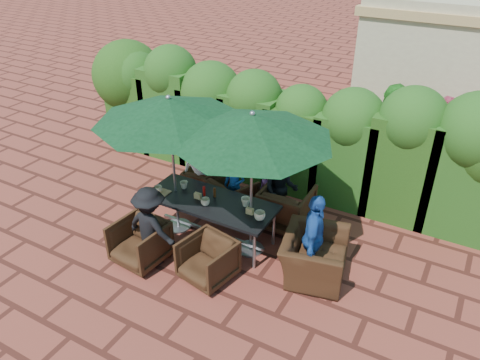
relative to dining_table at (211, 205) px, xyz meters
The scene contains 31 objects.
ground 0.68m from the dining_table, 29.59° to the left, with size 80.00×80.00×0.00m, color brown.
dining_table is the anchor object (origin of this frame).
umbrella_left 1.68m from the dining_table, behind, with size 2.41×2.41×2.46m.
umbrella_right 1.70m from the dining_table, ahead, with size 2.43×2.43×2.46m.
chair_far_left 1.35m from the dining_table, 127.47° to the left, with size 0.68×0.64×0.70m, color black.
chair_far_mid 0.89m from the dining_table, 96.87° to the left, with size 0.76×0.71×0.78m, color black.
chair_far_right 1.37m from the dining_table, 44.97° to the left, with size 0.83×0.77×0.85m, color black.
chair_near_left 1.28m from the dining_table, 122.06° to the right, with size 0.76×0.71×0.78m, color black.
chair_near_right 1.05m from the dining_table, 61.12° to the right, with size 0.72×0.68×0.74m, color black.
chair_end_right 1.86m from the dining_table, ahead, with size 1.07×0.70×0.93m, color black.
adult_far_left 1.21m from the dining_table, 130.67° to the left, with size 0.70×0.42×1.42m, color white.
adult_far_mid 0.86m from the dining_table, 92.31° to the left, with size 0.41×0.34×1.15m, color #1F52A9.
adult_far_right 1.31m from the dining_table, 53.31° to the left, with size 0.61×0.38×1.28m, color black.
adult_near_left 1.09m from the dining_table, 114.71° to the right, with size 0.87×0.40×1.37m, color black.
adult_end_right 1.83m from the dining_table, ahead, with size 0.84×0.42×1.43m, color #1F52A9.
child_left 1.26m from the dining_table, 112.93° to the left, with size 0.28×0.23×0.78m, color #CB4769.
child_right 1.26m from the dining_table, 66.79° to the left, with size 0.31×0.25×0.86m, color #904597.
pedestrian_a 4.60m from the dining_table, 65.54° to the left, with size 1.70×0.61×1.82m, color #2B8B26.
pedestrian_b 5.41m from the dining_table, 57.80° to the left, with size 0.77×0.47×1.61m, color #CB4769.
pedestrian_c 5.53m from the dining_table, 51.09° to the left, with size 1.20×0.55×1.88m, color #9D9BA4.
cup_a 0.95m from the dining_table, 167.60° to the right, with size 0.14×0.14×0.11m, color beige.
cup_b 0.64m from the dining_table, 169.17° to the left, with size 0.13×0.13×0.13m, color beige.
cup_c 0.20m from the dining_table, 92.80° to the right, with size 0.15×0.15×0.12m, color beige.
cup_d 0.61m from the dining_table, 15.08° to the left, with size 0.16×0.16×0.15m, color beige.
cup_e 0.96m from the dining_table, ahead, with size 0.18×0.18×0.14m, color beige.
ketchup_bottle 0.26m from the dining_table, 153.55° to the left, with size 0.04×0.04×0.17m, color #B20C0A.
sauce_bottle 0.21m from the dining_table, 92.29° to the left, with size 0.04×0.04×0.17m, color #4C230C.
serving_tray 0.93m from the dining_table, 166.88° to the right, with size 0.35×0.25×0.02m, color #B07E55.
number_block_left 0.26m from the dining_table, 169.17° to the right, with size 0.12×0.06×0.10m, color #DCB170.
number_block_right 0.75m from the dining_table, ahead, with size 0.12×0.06×0.10m, color #DCB170.
hedge_wall 2.45m from the dining_table, 90.60° to the left, with size 9.10×1.60×2.50m.
Camera 1 is at (3.50, -5.43, 4.93)m, focal length 35.00 mm.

